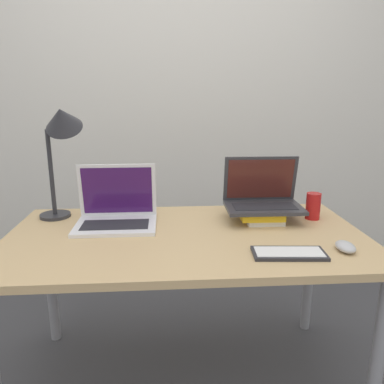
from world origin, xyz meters
TOP-DOWN VIEW (x-y plane):
  - wall_back at (0.00, 1.61)m, footprint 8.00×0.05m
  - desk at (0.00, 0.40)m, footprint 1.48×0.79m
  - laptop_left at (-0.30, 0.54)m, footprint 0.35×0.25m
  - book_stack at (0.35, 0.57)m, footprint 0.19×0.24m
  - laptop_on_books at (0.36, 0.57)m, footprint 0.34×0.22m
  - wireless_keyboard at (0.36, 0.16)m, footprint 0.27×0.13m
  - mouse at (0.58, 0.18)m, footprint 0.07×0.10m
  - soda_can at (0.60, 0.56)m, footprint 0.07×0.07m
  - desk_lamp at (-0.54, 0.63)m, footprint 0.23×0.20m

SIDE VIEW (x-z plane):
  - desk at x=0.00m, z-range 0.28..0.98m
  - wireless_keyboard at x=0.36m, z-range 0.70..0.72m
  - mouse at x=0.58m, z-range 0.70..0.74m
  - book_stack at x=0.35m, z-range 0.70..0.76m
  - laptop_left at x=-0.30m, z-range 0.62..0.89m
  - soda_can at x=0.60m, z-range 0.70..0.82m
  - laptop_on_books at x=0.36m, z-range 0.69..0.92m
  - desk_lamp at x=-0.54m, z-range 0.83..1.38m
  - wall_back at x=0.00m, z-range 0.00..2.70m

